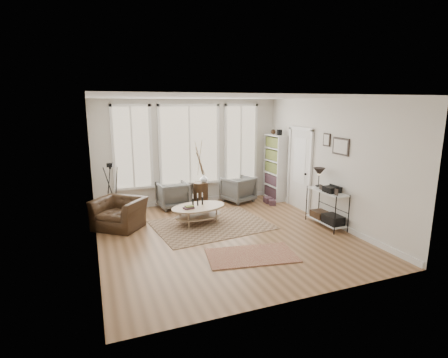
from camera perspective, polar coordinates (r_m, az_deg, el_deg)
name	(u,v)px	position (r m, az deg, el deg)	size (l,w,h in m)	color
room	(226,170)	(7.27, 0.32, 1.51)	(5.50, 5.54, 2.90)	#956A45
bay_window	(190,147)	(9.76, -5.63, 5.29)	(4.14, 0.12, 2.24)	tan
door	(300,167)	(9.48, 12.25, 1.89)	(0.09, 1.06, 2.22)	white
bookcase	(275,167)	(10.34, 8.32, 1.95)	(0.31, 0.85, 2.06)	white
low_shelf	(327,204)	(8.36, 16.41, -4.01)	(0.38, 1.08, 1.30)	white
wall_art	(337,145)	(8.24, 17.96, 5.36)	(0.04, 0.88, 0.44)	black
rug_main	(211,225)	(8.23, -2.08, -7.47)	(2.56, 1.92, 0.01)	brown
rug_runner	(251,255)	(6.68, 4.51, -12.28)	(1.64, 0.91, 0.01)	maroon
coffee_table	(198,210)	(8.25, -4.24, -5.07)	(1.47, 1.09, 0.61)	tan
armchair_left	(173,195)	(9.56, -8.38, -2.59)	(0.75, 0.78, 0.71)	#5E5E5A
armchair_right	(238,189)	(10.05, 2.30, -1.67)	(0.78, 0.80, 0.73)	#5E5E5A
side_table	(200,175)	(9.69, -3.88, 0.69)	(0.42, 0.42, 1.75)	#352214
vase	(204,178)	(9.74, -3.33, 0.12)	(0.21, 0.21, 0.22)	silver
accent_chair	(119,213)	(8.31, -16.72, -5.39)	(1.04, 0.91, 0.67)	#352214
tripod_camera	(112,193)	(8.96, -17.84, -2.20)	(0.49, 0.49, 1.38)	black
book_stack_near	(268,200)	(10.06, 7.19, -3.42)	(0.20, 0.25, 0.16)	brown
book_stack_far	(272,202)	(9.86, 7.87, -3.82)	(0.18, 0.22, 0.14)	brown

